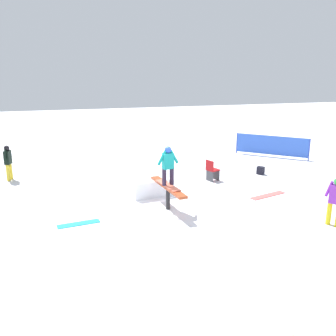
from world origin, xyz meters
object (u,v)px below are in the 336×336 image
(bystander_black, at_px, (8,161))
(loose_snowboard_cyan, at_px, (79,224))
(folding_chair, at_px, (212,171))
(backpack_on_snow, at_px, (261,170))
(main_rider_on_rail, at_px, (168,166))
(loose_snowboard_coral, at_px, (268,195))
(bystander_purple, at_px, (336,199))
(rail_feature, at_px, (168,189))

(bystander_black, xyz_separation_m, loose_snowboard_cyan, (5.31, 2.60, -0.81))
(bystander_black, bearing_deg, loose_snowboard_cyan, 39.59)
(folding_chair, relative_size, backpack_on_snow, 2.59)
(main_rider_on_rail, height_order, folding_chair, main_rider_on_rail)
(bystander_black, xyz_separation_m, loose_snowboard_coral, (4.49, 9.40, -0.81))
(bystander_purple, distance_m, loose_snowboard_coral, 3.01)
(rail_feature, xyz_separation_m, backpack_on_snow, (-2.92, 4.97, -0.52))
(bystander_purple, distance_m, backpack_on_snow, 5.51)
(main_rider_on_rail, bearing_deg, backpack_on_snow, 109.84)
(bystander_purple, relative_size, loose_snowboard_cyan, 1.17)
(rail_feature, height_order, folding_chair, folding_chair)
(bystander_purple, height_order, folding_chair, bystander_purple)
(folding_chair, height_order, backpack_on_snow, folding_chair)
(main_rider_on_rail, xyz_separation_m, bystander_black, (-4.82, -5.52, -0.65))
(bystander_black, bearing_deg, folding_chair, 88.04)
(folding_chair, bearing_deg, rail_feature, 113.57)
(loose_snowboard_cyan, xyz_separation_m, backpack_on_snow, (-3.41, 7.89, 0.16))
(bystander_purple, xyz_separation_m, loose_snowboard_cyan, (-2.04, -7.34, -0.82))
(loose_snowboard_coral, distance_m, backpack_on_snow, 2.82)
(main_rider_on_rail, height_order, bystander_black, main_rider_on_rail)
(bystander_purple, height_order, loose_snowboard_coral, bystander_purple)
(loose_snowboard_cyan, bearing_deg, rail_feature, -178.99)
(rail_feature, relative_size, bystander_black, 1.61)
(main_rider_on_rail, xyz_separation_m, bystander_purple, (2.53, 4.42, -0.64))
(main_rider_on_rail, bearing_deg, folding_chair, 124.67)
(rail_feature, relative_size, loose_snowboard_coral, 1.55)
(loose_snowboard_cyan, height_order, folding_chair, folding_chair)
(bystander_purple, bearing_deg, main_rider_on_rail, 26.29)
(folding_chair, bearing_deg, main_rider_on_rail, 113.57)
(main_rider_on_rail, distance_m, bystander_purple, 5.13)
(rail_feature, distance_m, bystander_purple, 5.09)
(loose_snowboard_coral, bearing_deg, loose_snowboard_cyan, -9.80)
(main_rider_on_rail, height_order, loose_snowboard_cyan, main_rider_on_rail)
(rail_feature, relative_size, folding_chair, 2.69)
(bystander_purple, bearing_deg, folding_chair, -14.01)
(main_rider_on_rail, distance_m, loose_snowboard_cyan, 3.30)
(rail_feature, distance_m, backpack_on_snow, 5.78)
(rail_feature, bearing_deg, loose_snowboard_cyan, -89.39)
(rail_feature, xyz_separation_m, bystander_purple, (2.53, 4.42, 0.14))
(rail_feature, distance_m, main_rider_on_rail, 0.78)
(rail_feature, height_order, bystander_purple, bystander_purple)
(main_rider_on_rail, distance_m, loose_snowboard_coral, 4.16)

